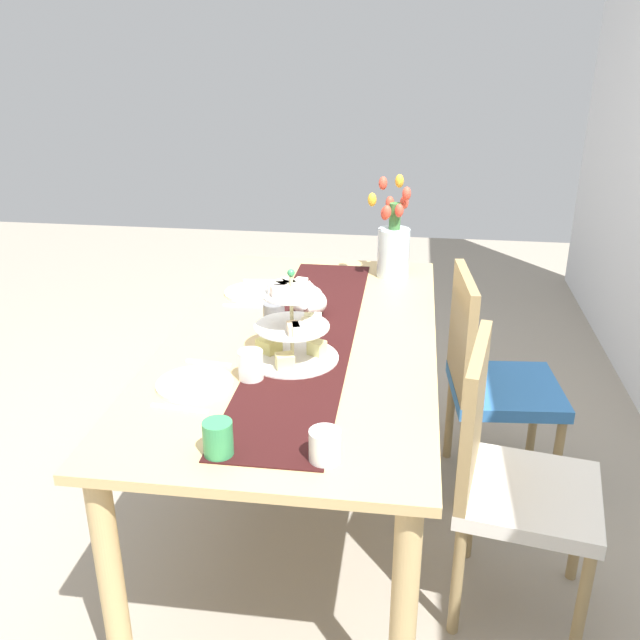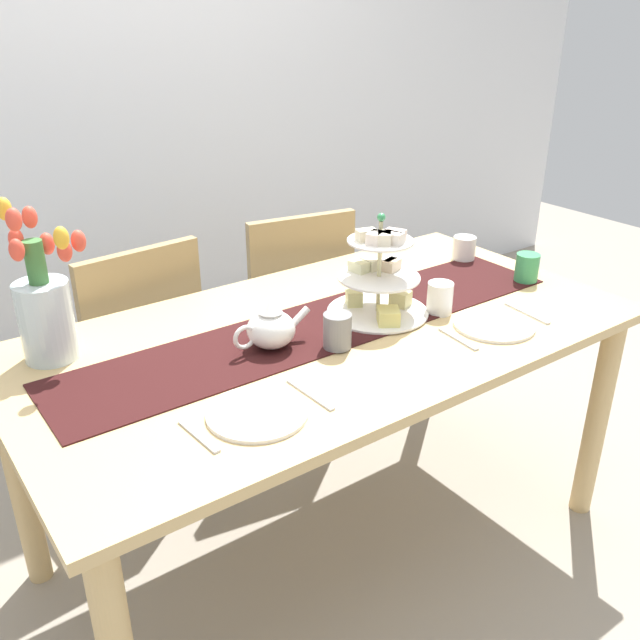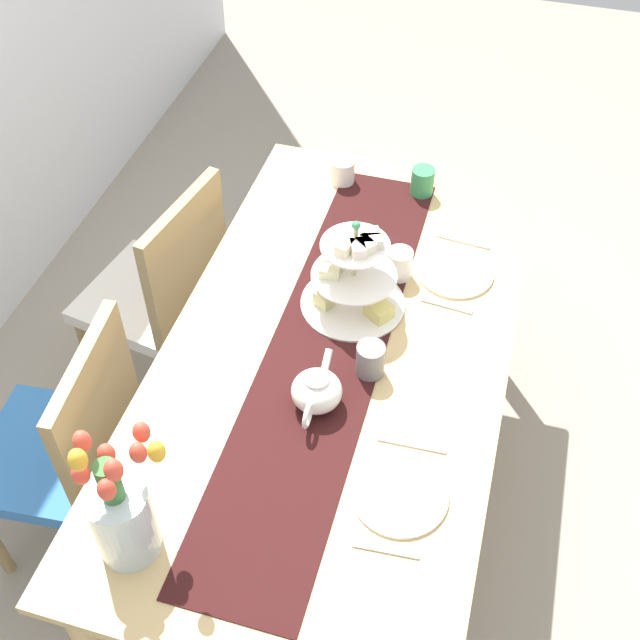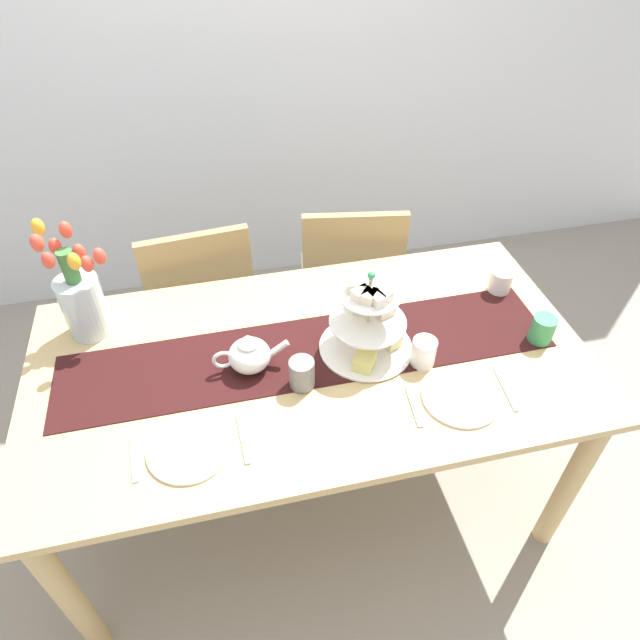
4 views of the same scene
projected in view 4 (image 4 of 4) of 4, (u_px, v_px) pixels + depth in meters
The scene contains 19 objects.
ground_plane at pixel (313, 488), 2.27m from camera, with size 8.00×8.00×0.00m, color gray.
room_wall_rear at pixel (237, 37), 2.52m from camera, with size 6.00×0.08×2.60m, color silver.
dining_table at pixel (311, 379), 1.82m from camera, with size 1.76×0.92×0.77m.
chair_left at pixel (202, 301), 2.37m from camera, with size 0.46×0.46×0.91m.
chair_right at pixel (349, 279), 2.48m from camera, with size 0.49×0.49×0.91m.
table_runner at pixel (309, 351), 1.76m from camera, with size 1.57×0.31×0.00m, color black.
tiered_cake_stand at pixel (369, 324), 1.70m from camera, with size 0.30×0.30×0.30m.
teapot at pixel (249, 354), 1.68m from camera, with size 0.24×0.13×0.14m.
tulip_vase at pixel (81, 297), 1.74m from camera, with size 0.19×0.18×0.43m.
cream_jug at pixel (500, 281), 1.97m from camera, with size 0.08×0.08×0.09m, color white.
dinner_plate_left at pixel (189, 448), 1.49m from camera, with size 0.23×0.23×0.01m, color white.
fork_left at pixel (134, 459), 1.47m from camera, with size 0.02×0.15×0.01m, color silver.
knife_left at pixel (243, 438), 1.52m from camera, with size 0.01×0.17×0.01m, color silver.
dinner_plate_right at pixel (461, 397), 1.62m from camera, with size 0.23×0.23×0.01m, color white.
fork_right at pixel (414, 406), 1.60m from camera, with size 0.02×0.15×0.01m, color silver.
knife_right at pixel (506, 389), 1.65m from camera, with size 0.01×0.17×0.01m, color silver.
mug_grey at pixel (302, 373), 1.63m from camera, with size 0.08×0.08×0.10m, color slate.
mug_white_text at pixel (424, 352), 1.70m from camera, with size 0.08×0.08×0.10m, color white.
mug_orange at pixel (542, 329), 1.77m from camera, with size 0.08×0.08×0.10m, color #389356.
Camera 4 is at (-0.24, -1.19, 2.03)m, focal length 31.01 mm.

